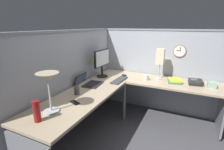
# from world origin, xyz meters

# --- Properties ---
(ground_plane) EXTENTS (6.80, 6.80, 0.00)m
(ground_plane) POSITION_xyz_m (0.00, 0.00, 0.00)
(ground_plane) COLOR #47474C
(cubicle_wall_back) EXTENTS (2.57, 0.12, 1.58)m
(cubicle_wall_back) POSITION_xyz_m (-0.36, 0.87, 0.79)
(cubicle_wall_back) COLOR #999EA8
(cubicle_wall_back) RESTS_ON ground
(cubicle_wall_right) EXTENTS (0.12, 2.37, 1.58)m
(cubicle_wall_right) POSITION_xyz_m (0.87, -0.27, 0.79)
(cubicle_wall_right) COLOR #999EA8
(cubicle_wall_right) RESTS_ON ground
(desk) EXTENTS (2.35, 2.15, 0.73)m
(desk) POSITION_xyz_m (-0.15, -0.05, 0.63)
(desk) COLOR tan
(desk) RESTS_ON ground
(monitor) EXTENTS (0.46, 0.20, 0.50)m
(monitor) POSITION_xyz_m (0.25, 0.64, 1.02)
(monitor) COLOR black
(monitor) RESTS_ON desk
(laptop) EXTENTS (0.37, 0.41, 0.22)m
(laptop) POSITION_xyz_m (-0.22, 0.66, 0.75)
(laptop) COLOR #232326
(laptop) RESTS_ON desk
(keyboard) EXTENTS (0.43, 0.15, 0.02)m
(keyboard) POSITION_xyz_m (0.16, 0.26, 0.74)
(keyboard) COLOR #38383D
(keyboard) RESTS_ON desk
(computer_mouse) EXTENTS (0.06, 0.10, 0.03)m
(computer_mouse) POSITION_xyz_m (0.45, 0.29, 0.75)
(computer_mouse) COLOR black
(computer_mouse) RESTS_ON desk
(desk_lamp_dome) EXTENTS (0.24, 0.24, 0.44)m
(desk_lamp_dome) POSITION_xyz_m (-1.15, 0.51, 1.09)
(desk_lamp_dome) COLOR #B7BABF
(desk_lamp_dome) RESTS_ON desk
(pen_cup) EXTENTS (0.08, 0.08, 0.18)m
(pen_cup) POSITION_xyz_m (-0.63, 0.56, 0.78)
(pen_cup) COLOR #4C4C51
(pen_cup) RESTS_ON desk
(cell_phone) EXTENTS (0.12, 0.16, 0.01)m
(cell_phone) POSITION_xyz_m (-0.86, 0.42, 0.73)
(cell_phone) COLOR black
(cell_phone) RESTS_ON desk
(thermos_flask) EXTENTS (0.07, 0.07, 0.22)m
(thermos_flask) POSITION_xyz_m (-1.36, 0.49, 0.84)
(thermos_flask) COLOR maroon
(thermos_flask) RESTS_ON desk
(office_phone) EXTENTS (0.22, 0.23, 0.11)m
(office_phone) POSITION_xyz_m (0.50, -0.92, 0.77)
(office_phone) COLOR #232326
(office_phone) RESTS_ON desk
(book_stack) EXTENTS (0.33, 0.27, 0.04)m
(book_stack) POSITION_xyz_m (0.51, -0.61, 0.75)
(book_stack) COLOR #3F7F4C
(book_stack) RESTS_ON desk
(desk_lamp_paper) EXTENTS (0.13, 0.13, 0.53)m
(desk_lamp_paper) POSITION_xyz_m (0.56, -0.33, 1.11)
(desk_lamp_paper) COLOR #B7BABF
(desk_lamp_paper) RESTS_ON desk
(coffee_mug) EXTENTS (0.08, 0.08, 0.10)m
(coffee_mug) POSITION_xyz_m (0.39, -0.15, 0.78)
(coffee_mug) COLOR silver
(coffee_mug) RESTS_ON desk
(tissue_box) EXTENTS (0.12, 0.12, 0.09)m
(tissue_box) POSITION_xyz_m (0.46, -1.14, 0.78)
(tissue_box) COLOR #8CAD99
(tissue_box) RESTS_ON desk
(wall_clock) EXTENTS (0.04, 0.22, 0.22)m
(wall_clock) POSITION_xyz_m (0.82, -0.61, 1.21)
(wall_clock) COLOR olive
(pinned_note_leftmost) EXTENTS (0.08, 0.00, 0.10)m
(pinned_note_leftmost) POSITION_xyz_m (0.24, 0.82, 1.04)
(pinned_note_leftmost) COLOR #EAD84C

